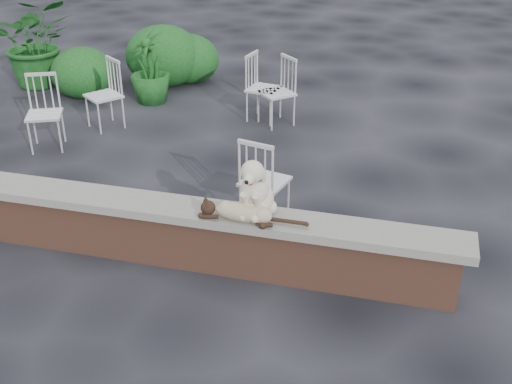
% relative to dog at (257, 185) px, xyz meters
% --- Properties ---
extents(ground, '(60.00, 60.00, 0.00)m').
position_rel_dog_xyz_m(ground, '(-1.27, -0.04, -0.86)').
color(ground, black).
rests_on(ground, ground).
extents(brick_wall, '(6.00, 0.30, 0.50)m').
position_rel_dog_xyz_m(brick_wall, '(-1.27, -0.04, -0.61)').
color(brick_wall, brown).
rests_on(brick_wall, ground).
extents(capstone, '(6.20, 0.40, 0.08)m').
position_rel_dog_xyz_m(capstone, '(-1.27, -0.04, -0.32)').
color(capstone, slate).
rests_on(capstone, brick_wall).
extents(dog, '(0.39, 0.50, 0.56)m').
position_rel_dog_xyz_m(dog, '(0.00, 0.00, 0.00)').
color(dog, beige).
rests_on(dog, capstone).
extents(cat, '(1.12, 0.33, 0.19)m').
position_rel_dog_xyz_m(cat, '(-0.08, -0.15, -0.19)').
color(cat, tan).
rests_on(cat, capstone).
extents(chair_a, '(0.74, 0.74, 0.94)m').
position_rel_dog_xyz_m(chair_a, '(-3.27, 1.94, -0.39)').
color(chair_a, silver).
rests_on(chair_a, ground).
extents(chair_d, '(0.79, 0.79, 0.94)m').
position_rel_dog_xyz_m(chair_d, '(-0.64, 3.51, -0.39)').
color(chair_d, silver).
rests_on(chair_d, ground).
extents(chair_c, '(0.67, 0.67, 0.94)m').
position_rel_dog_xyz_m(chair_c, '(-0.14, 0.86, -0.39)').
color(chair_c, silver).
rests_on(chair_c, ground).
extents(chair_e, '(0.65, 0.65, 0.94)m').
position_rel_dog_xyz_m(chair_e, '(-0.85, 3.63, -0.39)').
color(chair_e, silver).
rests_on(chair_e, ground).
extents(chair_b, '(0.78, 0.78, 0.94)m').
position_rel_dog_xyz_m(chair_b, '(-2.89, 2.79, -0.39)').
color(chair_b, silver).
rests_on(chair_b, ground).
extents(potted_plant_a, '(1.67, 1.61, 1.43)m').
position_rel_dog_xyz_m(potted_plant_a, '(-4.77, 4.23, -0.15)').
color(potted_plant_a, '#134415').
rests_on(potted_plant_a, ground).
extents(potted_plant_b, '(0.85, 0.85, 1.08)m').
position_rel_dog_xyz_m(potted_plant_b, '(-2.68, 3.91, -0.32)').
color(potted_plant_b, '#134415').
rests_on(potted_plant_b, ground).
extents(shrubbery, '(2.34, 2.06, 1.00)m').
position_rel_dog_xyz_m(shrubbery, '(-3.00, 4.69, -0.46)').
color(shrubbery, '#134415').
rests_on(shrubbery, ground).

